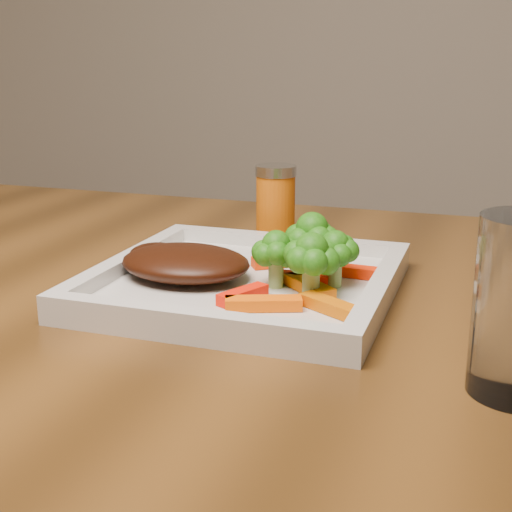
% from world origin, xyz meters
% --- Properties ---
extents(plate, '(0.27, 0.27, 0.01)m').
position_xyz_m(plate, '(0.05, -0.04, 0.76)').
color(plate, silver).
rests_on(plate, dining_table).
extents(steak, '(0.13, 0.10, 0.03)m').
position_xyz_m(steak, '(-0.01, -0.05, 0.78)').
color(steak, '#371508').
rests_on(steak, plate).
extents(broccoli_0, '(0.07, 0.07, 0.07)m').
position_xyz_m(broccoli_0, '(0.10, -0.00, 0.80)').
color(broccoli_0, '#205B0F').
rests_on(broccoli_0, plate).
extents(broccoli_1, '(0.06, 0.06, 0.06)m').
position_xyz_m(broccoli_1, '(0.13, -0.03, 0.79)').
color(broccoli_1, '#116812').
rests_on(broccoli_1, plate).
extents(broccoli_2, '(0.07, 0.07, 0.06)m').
position_xyz_m(broccoli_2, '(0.12, -0.07, 0.79)').
color(broccoli_2, '#2C7213').
rests_on(broccoli_2, plate).
extents(broccoli_3, '(0.06, 0.06, 0.06)m').
position_xyz_m(broccoli_3, '(0.08, -0.05, 0.79)').
color(broccoli_3, '#125E0F').
rests_on(broccoli_3, plate).
extents(carrot_0, '(0.07, 0.04, 0.01)m').
position_xyz_m(carrot_0, '(0.09, -0.11, 0.77)').
color(carrot_0, '#FF5F04').
rests_on(carrot_0, plate).
extents(carrot_1, '(0.06, 0.04, 0.01)m').
position_xyz_m(carrot_1, '(0.14, -0.10, 0.77)').
color(carrot_1, '#CE5F03').
rests_on(carrot_1, plate).
extents(carrot_2, '(0.03, 0.05, 0.01)m').
position_xyz_m(carrot_2, '(0.07, -0.09, 0.77)').
color(carrot_2, '#FE1804').
rests_on(carrot_2, plate).
extents(carrot_3, '(0.06, 0.02, 0.01)m').
position_xyz_m(carrot_3, '(0.15, 0.01, 0.77)').
color(carrot_3, '#F02603').
rests_on(carrot_3, plate).
extents(carrot_4, '(0.06, 0.05, 0.01)m').
position_xyz_m(carrot_4, '(0.07, 0.02, 0.77)').
color(carrot_4, '#FF3804').
rests_on(carrot_4, plate).
extents(carrot_5, '(0.06, 0.05, 0.01)m').
position_xyz_m(carrot_5, '(0.11, -0.05, 0.77)').
color(carrot_5, orange).
rests_on(carrot_5, plate).
extents(carrot_6, '(0.05, 0.01, 0.01)m').
position_xyz_m(carrot_6, '(0.10, -0.03, 0.77)').
color(carrot_6, '#F71D04').
rests_on(carrot_6, plate).
extents(spice_shaker, '(0.05, 0.05, 0.09)m').
position_xyz_m(spice_shaker, '(0.02, 0.15, 0.80)').
color(spice_shaker, '#C0590A').
rests_on(spice_shaker, dining_table).
extents(carrot_7, '(0.04, 0.05, 0.01)m').
position_xyz_m(carrot_7, '(0.06, 0.03, 0.77)').
color(carrot_7, '#FF2304').
rests_on(carrot_7, plate).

